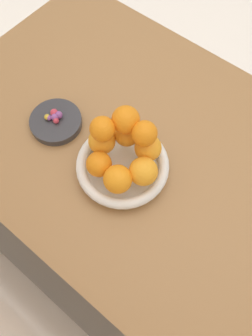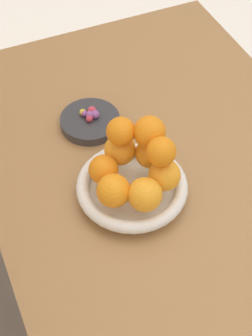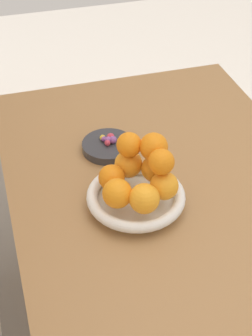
% 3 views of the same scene
% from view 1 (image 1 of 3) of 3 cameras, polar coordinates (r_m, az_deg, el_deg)
% --- Properties ---
extents(ground_plane, '(6.00, 6.00, 0.00)m').
position_cam_1_polar(ground_plane, '(1.55, 0.83, -8.77)').
color(ground_plane, gray).
extents(dining_table, '(1.10, 0.76, 0.74)m').
position_cam_1_polar(dining_table, '(0.95, 1.34, 2.77)').
color(dining_table, '#9E7042').
rests_on(dining_table, ground_plane).
extents(fruit_bowl, '(0.23, 0.23, 0.04)m').
position_cam_1_polar(fruit_bowl, '(0.80, -0.60, 0.41)').
color(fruit_bowl, white).
rests_on(fruit_bowl, dining_table).
extents(candy_dish, '(0.14, 0.14, 0.02)m').
position_cam_1_polar(candy_dish, '(0.90, -12.09, 7.87)').
color(candy_dish, '#333338').
rests_on(candy_dish, dining_table).
extents(orange_0, '(0.07, 0.07, 0.07)m').
position_cam_1_polar(orange_0, '(0.74, 3.04, -0.59)').
color(orange_0, orange).
rests_on(orange_0, fruit_bowl).
extents(orange_1, '(0.06, 0.06, 0.06)m').
position_cam_1_polar(orange_1, '(0.77, 3.85, 3.54)').
color(orange_1, orange).
rests_on(orange_1, fruit_bowl).
extents(orange_2, '(0.06, 0.06, 0.06)m').
position_cam_1_polar(orange_2, '(0.79, 0.17, 6.06)').
color(orange_2, orange).
rests_on(orange_2, fruit_bowl).
extents(orange_3, '(0.07, 0.07, 0.07)m').
position_cam_1_polar(orange_3, '(0.78, -4.22, 4.73)').
color(orange_3, orange).
rests_on(orange_3, fruit_bowl).
extents(orange_4, '(0.06, 0.06, 0.06)m').
position_cam_1_polar(orange_4, '(0.75, -4.73, 0.67)').
color(orange_4, orange).
rests_on(orange_4, fruit_bowl).
extents(orange_5, '(0.07, 0.07, 0.07)m').
position_cam_1_polar(orange_5, '(0.73, -1.45, -1.95)').
color(orange_5, orange).
rests_on(orange_5, fruit_bowl).
extents(orange_6, '(0.06, 0.06, 0.06)m').
position_cam_1_polar(orange_6, '(0.72, -4.13, 6.80)').
color(orange_6, orange).
rests_on(orange_6, orange_3).
extents(orange_7, '(0.06, 0.06, 0.06)m').
position_cam_1_polar(orange_7, '(0.73, -0.05, 8.40)').
color(orange_7, orange).
rests_on(orange_7, orange_2).
extents(orange_8, '(0.06, 0.06, 0.06)m').
position_cam_1_polar(orange_8, '(0.72, 3.23, 6.02)').
color(orange_8, orange).
rests_on(orange_8, orange_1).
extents(candy_ball_0, '(0.01, 0.01, 0.01)m').
position_cam_1_polar(candy_ball_0, '(0.89, -13.25, 8.50)').
color(candy_ball_0, '#8C4C99').
rests_on(candy_ball_0, candy_dish).
extents(candy_ball_1, '(0.02, 0.02, 0.02)m').
position_cam_1_polar(candy_ball_1, '(0.89, -13.55, 8.61)').
color(candy_ball_1, gold).
rests_on(candy_ball_1, candy_dish).
extents(candy_ball_2, '(0.02, 0.02, 0.02)m').
position_cam_1_polar(candy_ball_2, '(0.89, -11.64, 9.05)').
color(candy_ball_2, '#8C4C99').
rests_on(candy_ball_2, candy_dish).
extents(candy_ball_3, '(0.02, 0.02, 0.02)m').
position_cam_1_polar(candy_ball_3, '(0.88, -12.31, 8.62)').
color(candy_ball_3, '#8C4C99').
rests_on(candy_ball_3, candy_dish).
extents(candy_ball_4, '(0.02, 0.02, 0.02)m').
position_cam_1_polar(candy_ball_4, '(0.88, -12.08, 8.06)').
color(candy_ball_4, '#C6384C').
rests_on(candy_ball_4, candy_dish).
extents(candy_ball_5, '(0.02, 0.02, 0.02)m').
position_cam_1_polar(candy_ball_5, '(0.89, -12.40, 9.39)').
color(candy_ball_5, '#C6384C').
rests_on(candy_ball_5, candy_dish).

